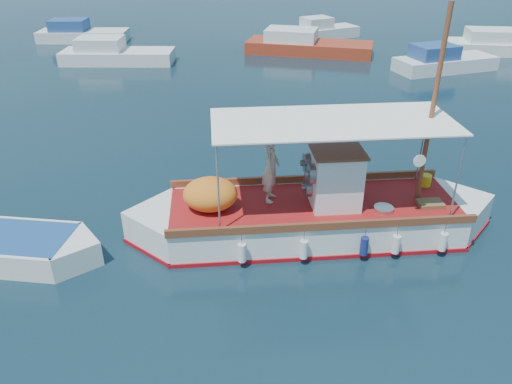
{
  "coord_description": "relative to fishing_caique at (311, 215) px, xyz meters",
  "views": [
    {
      "loc": [
        -1.21,
        -12.32,
        8.04
      ],
      "look_at": [
        -1.15,
        0.0,
        1.33
      ],
      "focal_mm": 35.0,
      "sensor_mm": 36.0,
      "label": 1
    }
  ],
  "objects": [
    {
      "name": "ground",
      "position": [
        -0.43,
        0.04,
        -0.58
      ],
      "size": [
        160.0,
        160.0,
        0.0
      ],
      "primitive_type": "plane",
      "color": "black",
      "rests_on": "ground"
    },
    {
      "name": "fishing_caique",
      "position": [
        0.0,
        0.0,
        0.0
      ],
      "size": [
        10.76,
        3.58,
        6.59
      ],
      "rotation": [
        0.0,
        0.0,
        0.09
      ],
      "color": "white",
      "rests_on": "ground"
    },
    {
      "name": "bg_boat_nw",
      "position": [
        -10.54,
        19.99,
        -0.09
      ],
      "size": [
        7.07,
        2.54,
        1.8
      ],
      "rotation": [
        0.0,
        0.0,
        -0.02
      ],
      "color": "silver",
      "rests_on": "ground"
    },
    {
      "name": "bg_boat_n",
      "position": [
        1.94,
        22.54,
        -0.09
      ],
      "size": [
        8.9,
        4.76,
        1.8
      ],
      "rotation": [
        0.0,
        0.0,
        -0.24
      ],
      "color": "#9D301A",
      "rests_on": "ground"
    },
    {
      "name": "bg_boat_ne",
      "position": [
        9.85,
        17.96,
        -0.09
      ],
      "size": [
        6.56,
        4.04,
        1.8
      ],
      "rotation": [
        0.0,
        0.0,
        0.32
      ],
      "color": "silver",
      "rests_on": "ground"
    },
    {
      "name": "bg_boat_e",
      "position": [
        15.82,
        22.4,
        -0.09
      ],
      "size": [
        9.03,
        3.59,
        1.8
      ],
      "rotation": [
        0.0,
        0.0,
        -0.11
      ],
      "color": "silver",
      "rests_on": "ground"
    },
    {
      "name": "bg_boat_far_w",
      "position": [
        -14.7,
        26.59,
        -0.09
      ],
      "size": [
        6.55,
        2.32,
        1.8
      ],
      "rotation": [
        0.0,
        0.0,
        -0.0
      ],
      "color": "silver",
      "rests_on": "ground"
    },
    {
      "name": "bg_boat_far_n",
      "position": [
        3.78,
        27.65,
        -0.09
      ],
      "size": [
        5.59,
        4.12,
        1.8
      ],
      "rotation": [
        0.0,
        0.0,
        0.46
      ],
      "color": "silver",
      "rests_on": "ground"
    }
  ]
}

